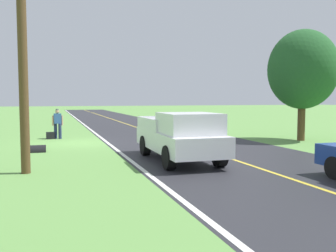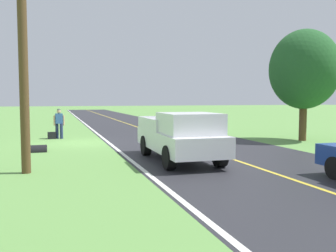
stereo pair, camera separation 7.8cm
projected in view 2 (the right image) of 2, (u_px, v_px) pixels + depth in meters
The scene contains 10 objects.
ground_plane at pixel (83, 143), 19.42m from camera, with size 200.00×200.00×0.00m, color #609347.
road_surface at pixel (174, 140), 20.92m from camera, with size 7.90×120.00×0.00m, color #28282D.
lane_edge_line at pixel (108, 142), 19.80m from camera, with size 0.16×117.60×0.00m, color silver.
lane_centre_line at pixel (174, 140), 20.92m from camera, with size 0.14×117.60×0.00m, color gold.
hitchhiker_walking at pixel (59, 122), 21.41m from camera, with size 0.62×0.51×1.75m.
suitcase_carried at pixel (52, 135), 21.24m from camera, with size 0.20×0.46×0.41m, color black.
pickup_truck_passing at pixel (181, 135), 13.58m from camera, with size 2.14×5.42×1.82m.
tree_far_side_near at pixel (304, 70), 20.14m from camera, with size 3.76×3.76×6.08m.
utility_pole_roadside at pixel (23, 45), 11.22m from camera, with size 0.28×0.28×7.89m, color brown.
drainage_culvert at pixel (37, 152), 16.09m from camera, with size 0.60×0.60×0.80m, color black.
Camera 2 is at (1.42, 19.76, 2.31)m, focal length 39.51 mm.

